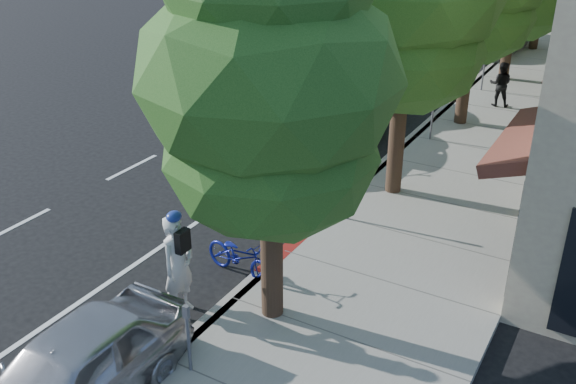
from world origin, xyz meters
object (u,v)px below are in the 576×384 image
Objects in this scene: silver_suv at (314,130)px; street_tree_0 at (270,84)px; white_pickup at (497,38)px; dark_sedan at (368,96)px; near_car_a at (70,375)px; pedestrian at (500,84)px; bicycle at (241,256)px; dark_suv_far at (487,25)px; cyclist at (178,266)px.

street_tree_0 is at bearing -66.31° from silver_suv.
silver_suv is 15.35m from white_pickup.
dark_sedan is 1.00× the size of near_car_a.
near_car_a is (1.70, -11.00, -0.02)m from silver_suv.
pedestrian is at bearing 87.41° from street_tree_0.
street_tree_0 is 14.83m from pedestrian.
pedestrian reaches higher than bicycle.
street_tree_0 is at bearing -81.76° from dark_suv_far.
dark_suv_far is (-1.20, 24.16, 0.32)m from bicycle.
bicycle is at bearing -73.51° from silver_suv.
silver_suv is 7.83m from pedestrian.
near_car_a is at bearing -79.98° from silver_suv.
bicycle is at bearing -88.12° from dark_sedan.
bicycle is 0.35× the size of white_pickup.
bicycle is 24.19m from dark_suv_far.
near_car_a is at bearing 72.02° from pedestrian.
street_tree_0 is at bearing -66.15° from cyclist.
silver_suv is at bearing 49.95° from pedestrian.
near_car_a is at bearing -91.31° from dark_sedan.
bicycle is (-1.30, 0.90, -4.03)m from street_tree_0.
silver_suv is 3.41× the size of pedestrian.
dark_suv_far is at bearing 12.48° from bicycle.
white_pickup reaches higher than near_car_a.
dark_sedan is at bearing 105.14° from street_tree_0.
cyclist is 1.68m from bicycle.
bicycle is at bearing 145.33° from street_tree_0.
silver_suv is at bearing 24.89° from bicycle.
bicycle is 0.39× the size of dark_suv_far.
near_car_a is (-1.40, -3.50, -3.78)m from street_tree_0.
cyclist is 0.48× the size of dark_sedan.
dark_suv_far is (-2.50, 25.06, -3.70)m from street_tree_0.
street_tree_0 is 3.59× the size of cyclist.
pedestrian reaches higher than dark_sedan.
dark_sedan is at bearing 8.29° from cyclist.
silver_suv is (-1.80, 6.60, 0.27)m from bicycle.
silver_suv is (-3.10, 7.50, -3.75)m from street_tree_0.
dark_suv_far is at bearing 3.24° from cyclist.
dark_sedan is at bearing 96.85° from near_car_a.
pedestrian is at bearing -71.02° from dark_suv_far.
dark_sedan is 4.76m from pedestrian.
dark_sedan is (0.00, 3.96, -0.05)m from silver_suv.
street_tree_0 is 25.45m from dark_suv_far.
street_tree_0 is 4.61× the size of pedestrian.
dark_suv_far is at bearing 118.41° from white_pickup.
bicycle is 6.85m from silver_suv.
pedestrian reaches higher than dark_suv_far.
street_tree_0 is 8.94m from silver_suv.
cyclist is at bearing -85.45° from dark_suv_far.
cyclist reaches higher than bicycle.
street_tree_0 is 1.41× the size of white_pickup.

